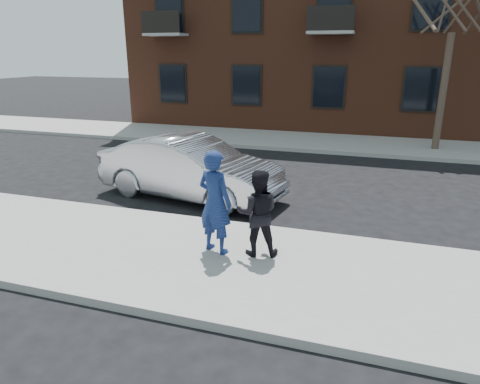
% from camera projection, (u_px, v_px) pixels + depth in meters
% --- Properties ---
extents(ground, '(100.00, 100.00, 0.00)m').
position_uv_depth(ground, '(233.00, 263.00, 7.86)').
color(ground, black).
rests_on(ground, ground).
extents(near_sidewalk, '(50.00, 3.50, 0.15)m').
position_uv_depth(near_sidewalk, '(228.00, 266.00, 7.61)').
color(near_sidewalk, gray).
rests_on(near_sidewalk, ground).
extents(near_curb, '(50.00, 0.10, 0.15)m').
position_uv_depth(near_curb, '(256.00, 228.00, 9.24)').
color(near_curb, '#999691').
rests_on(near_curb, ground).
extents(far_sidewalk, '(50.00, 3.50, 0.15)m').
position_uv_depth(far_sidewalk, '(318.00, 142.00, 18.01)').
color(far_sidewalk, gray).
rests_on(far_sidewalk, ground).
extents(far_curb, '(50.00, 0.10, 0.15)m').
position_uv_depth(far_curb, '(312.00, 151.00, 16.38)').
color(far_curb, '#999691').
rests_on(far_curb, ground).
extents(apartment_building, '(24.30, 10.30, 12.30)m').
position_uv_depth(apartment_building, '(383.00, 1.00, 21.63)').
color(apartment_building, brown).
rests_on(apartment_building, ground).
extents(silver_sedan, '(5.16, 2.57, 1.62)m').
position_uv_depth(silver_sedan, '(190.00, 168.00, 11.15)').
color(silver_sedan, '#B7BABF').
rests_on(silver_sedan, ground).
extents(man_hoodie, '(0.81, 0.66, 1.93)m').
position_uv_depth(man_hoodie, '(215.00, 202.00, 7.72)').
color(man_hoodie, navy).
rests_on(man_hoodie, near_sidewalk).
extents(man_peacoat, '(0.91, 0.79, 1.60)m').
position_uv_depth(man_peacoat, '(258.00, 213.00, 7.67)').
color(man_peacoat, black).
rests_on(man_peacoat, near_sidewalk).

